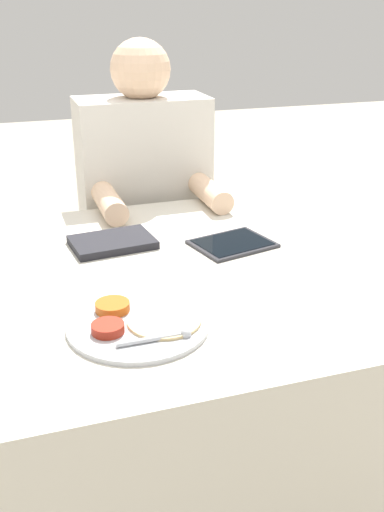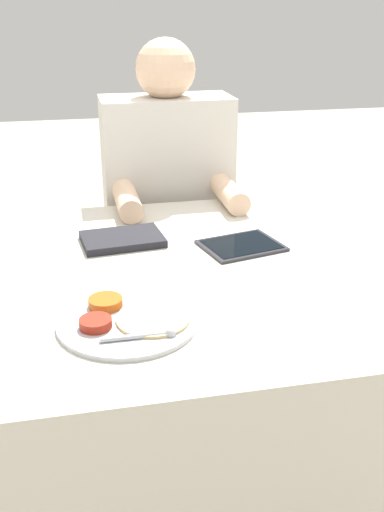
# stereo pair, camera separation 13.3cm
# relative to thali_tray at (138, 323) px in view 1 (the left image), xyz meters

# --- Properties ---
(ground_plane) EXTENTS (12.00, 12.00, 0.00)m
(ground_plane) POSITION_rel_thali_tray_xyz_m (0.13, 0.23, -0.75)
(ground_plane) COLOR #B2A893
(dining_table) EXTENTS (1.28, 0.99, 0.74)m
(dining_table) POSITION_rel_thali_tray_xyz_m (0.13, 0.23, -0.38)
(dining_table) COLOR beige
(dining_table) RESTS_ON ground_plane
(thali_tray) EXTENTS (0.28, 0.28, 0.03)m
(thali_tray) POSITION_rel_thali_tray_xyz_m (0.00, 0.00, 0.00)
(thali_tray) COLOR #B7BABF
(thali_tray) RESTS_ON dining_table
(red_notebook) EXTENTS (0.22, 0.16, 0.02)m
(red_notebook) POSITION_rel_thali_tray_xyz_m (0.03, 0.42, 0.00)
(red_notebook) COLOR silver
(red_notebook) RESTS_ON dining_table
(tablet_device) EXTENTS (0.22, 0.19, 0.01)m
(tablet_device) POSITION_rel_thali_tray_xyz_m (0.33, 0.33, -0.00)
(tablet_device) COLOR #28282D
(tablet_device) RESTS_ON dining_table
(person_diner) EXTENTS (0.42, 0.43, 1.22)m
(person_diner) POSITION_rel_thali_tray_xyz_m (0.23, 0.87, -0.18)
(person_diner) COLOR black
(person_diner) RESTS_ON ground_plane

